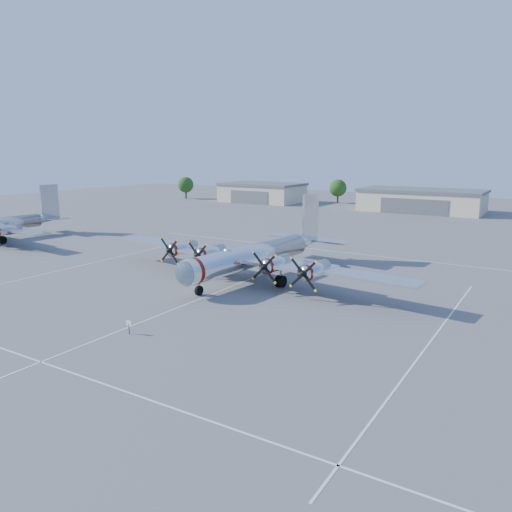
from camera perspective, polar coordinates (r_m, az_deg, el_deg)
The scene contains 8 objects.
ground at distance 52.93m, azimuth -3.55°, elevation -3.79°, with size 260.00×260.00×0.00m, color #565659.
parking_lines at distance 51.57m, azimuth -4.68°, elevation -4.22°, with size 60.00×50.08×0.01m.
hangar_west at distance 144.71m, azimuth 0.70°, elevation 7.28°, with size 22.60×14.60×5.40m.
hangar_center at distance 127.48m, azimuth 18.38°, elevation 6.06°, with size 28.60×14.60×5.40m.
tree_far_west at distance 155.89m, azimuth -8.04°, elevation 8.06°, with size 4.80×4.80×6.64m.
tree_west at distance 142.74m, azimuth 9.35°, elevation 7.67°, with size 4.80×4.80×6.64m.
main_bomber_b29 at distance 57.73m, azimuth -0.00°, elevation -2.44°, with size 39.94×27.32×8.83m, color silver, non-canonical shape.
info_placard at distance 41.21m, azimuth -14.33°, elevation -7.60°, with size 0.59×0.06×1.12m.
Camera 1 is at (29.62, -41.49, 14.26)m, focal length 35.00 mm.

